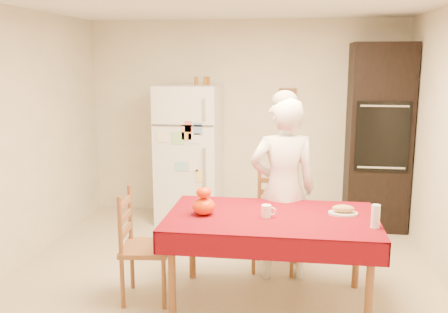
% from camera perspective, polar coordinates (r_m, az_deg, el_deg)
% --- Properties ---
extents(floor, '(4.50, 4.50, 0.00)m').
position_cam_1_polar(floor, '(4.63, -0.66, -14.68)').
color(floor, tan).
rests_on(floor, ground).
extents(room_shell, '(4.02, 4.52, 2.51)m').
position_cam_1_polar(room_shell, '(4.19, -0.70, 5.75)').
color(room_shell, beige).
rests_on(room_shell, ground).
extents(refrigerator, '(0.75, 0.74, 1.70)m').
position_cam_1_polar(refrigerator, '(6.24, -4.00, 0.33)').
color(refrigerator, white).
rests_on(refrigerator, floor).
extents(oven_cabinet, '(0.70, 0.62, 2.20)m').
position_cam_1_polar(oven_cabinet, '(6.20, 17.18, 2.13)').
color(oven_cabinet, black).
rests_on(oven_cabinet, floor).
extents(dining_table, '(1.70, 1.00, 0.76)m').
position_cam_1_polar(dining_table, '(4.11, 5.42, -7.66)').
color(dining_table, brown).
rests_on(dining_table, floor).
extents(chair_far, '(0.45, 0.43, 0.95)m').
position_cam_1_polar(chair_far, '(4.90, 5.95, -6.86)').
color(chair_far, brown).
rests_on(chair_far, floor).
extents(chair_left, '(0.44, 0.46, 0.95)m').
position_cam_1_polar(chair_left, '(4.30, -9.72, -9.56)').
color(chair_left, brown).
rests_on(chair_left, floor).
extents(seated_woman, '(0.68, 0.51, 1.69)m').
position_cam_1_polar(seated_woman, '(4.57, 6.75, -3.80)').
color(seated_woman, silver).
rests_on(seated_woman, floor).
extents(coffee_mug, '(0.08, 0.08, 0.10)m').
position_cam_1_polar(coffee_mug, '(4.04, 4.84, -6.23)').
color(coffee_mug, white).
rests_on(coffee_mug, dining_table).
extents(pumpkin_lower, '(0.19, 0.19, 0.14)m').
position_cam_1_polar(pumpkin_lower, '(4.08, -2.33, -5.69)').
color(pumpkin_lower, '#C84C04').
rests_on(pumpkin_lower, dining_table).
extents(pumpkin_upper, '(0.12, 0.12, 0.09)m').
position_cam_1_polar(pumpkin_upper, '(4.05, -2.34, -4.11)').
color(pumpkin_upper, '#E33705').
rests_on(pumpkin_upper, pumpkin_lower).
extents(wine_glass, '(0.07, 0.07, 0.18)m').
position_cam_1_polar(wine_glass, '(3.94, 16.93, -6.54)').
color(wine_glass, silver).
rests_on(wine_glass, dining_table).
extents(bread_plate, '(0.24, 0.24, 0.02)m').
position_cam_1_polar(bread_plate, '(4.21, 13.45, -6.34)').
color(bread_plate, silver).
rests_on(bread_plate, dining_table).
extents(bread_loaf, '(0.18, 0.10, 0.06)m').
position_cam_1_polar(bread_loaf, '(4.20, 13.47, -5.81)').
color(bread_loaf, '#97794A').
rests_on(bread_loaf, bread_plate).
extents(spice_jar_left, '(0.05, 0.05, 0.10)m').
position_cam_1_polar(spice_jar_left, '(6.17, -3.19, 8.63)').
color(spice_jar_left, '#99571B').
rests_on(spice_jar_left, refrigerator).
extents(spice_jar_mid, '(0.05, 0.05, 0.10)m').
position_cam_1_polar(spice_jar_mid, '(6.15, -2.14, 8.64)').
color(spice_jar_mid, '#9A671C').
rests_on(spice_jar_mid, refrigerator).
extents(spice_jar_right, '(0.05, 0.05, 0.10)m').
position_cam_1_polar(spice_jar_right, '(6.14, -1.88, 8.64)').
color(spice_jar_right, brown).
rests_on(spice_jar_right, refrigerator).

